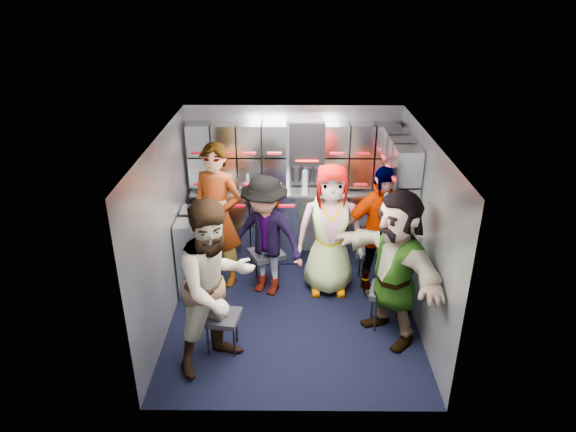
{
  "coord_description": "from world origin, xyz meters",
  "views": [
    {
      "loc": [
        -0.02,
        -4.97,
        3.61
      ],
      "look_at": [
        -0.06,
        0.35,
        1.09
      ],
      "focal_mm": 32.0,
      "sensor_mm": 36.0,
      "label": 1
    }
  ],
  "objects_px": {
    "jump_seat_mid_right": "(374,252)",
    "attendant_arc_c": "(330,230)",
    "jump_seat_center": "(328,256)",
    "attendant_arc_b": "(265,236)",
    "jump_seat_near_left": "(221,319)",
    "attendant_arc_a": "(216,287)",
    "jump_seat_mid_left": "(267,255)",
    "attendant_arc_d": "(379,232)",
    "attendant_arc_e": "(395,267)",
    "jump_seat_near_right": "(388,294)",
    "attendant_standing": "(217,216)"
  },
  "relations": [
    {
      "from": "jump_seat_mid_right",
      "to": "jump_seat_near_right",
      "type": "height_order",
      "value": "jump_seat_mid_right"
    },
    {
      "from": "jump_seat_mid_right",
      "to": "attendant_arc_c",
      "type": "xyz_separation_m",
      "value": [
        -0.58,
        -0.15,
        0.38
      ]
    },
    {
      "from": "jump_seat_center",
      "to": "attendant_standing",
      "type": "xyz_separation_m",
      "value": [
        -1.37,
        0.0,
        0.55
      ]
    },
    {
      "from": "jump_seat_mid_left",
      "to": "jump_seat_center",
      "type": "height_order",
      "value": "jump_seat_mid_left"
    },
    {
      "from": "jump_seat_mid_left",
      "to": "attendant_arc_d",
      "type": "distance_m",
      "value": 1.43
    },
    {
      "from": "jump_seat_mid_right",
      "to": "attendant_arc_a",
      "type": "xyz_separation_m",
      "value": [
        -1.76,
        -1.49,
        0.45
      ]
    },
    {
      "from": "jump_seat_mid_left",
      "to": "attendant_standing",
      "type": "bearing_deg",
      "value": 174.72
    },
    {
      "from": "attendant_arc_c",
      "to": "attendant_arc_d",
      "type": "relative_size",
      "value": 1.01
    },
    {
      "from": "jump_seat_center",
      "to": "attendant_arc_b",
      "type": "height_order",
      "value": "attendant_arc_b"
    },
    {
      "from": "jump_seat_mid_right",
      "to": "attendant_arc_a",
      "type": "distance_m",
      "value": 2.35
    },
    {
      "from": "jump_seat_mid_right",
      "to": "attendant_arc_b",
      "type": "bearing_deg",
      "value": -171.48
    },
    {
      "from": "jump_seat_near_left",
      "to": "attendant_arc_a",
      "type": "xyz_separation_m",
      "value": [
        -0.0,
        -0.18,
        0.51
      ]
    },
    {
      "from": "jump_seat_mid_left",
      "to": "attendant_arc_d",
      "type": "relative_size",
      "value": 0.31
    },
    {
      "from": "jump_seat_near_right",
      "to": "attendant_arc_a",
      "type": "height_order",
      "value": "attendant_arc_a"
    },
    {
      "from": "attendant_arc_d",
      "to": "attendant_arc_a",
      "type": "bearing_deg",
      "value": -156.32
    },
    {
      "from": "attendant_arc_d",
      "to": "attendant_arc_b",
      "type": "bearing_deg",
      "value": 167.96
    },
    {
      "from": "jump_seat_near_right",
      "to": "jump_seat_center",
      "type": "bearing_deg",
      "value": 124.05
    },
    {
      "from": "attendant_arc_d",
      "to": "jump_seat_near_right",
      "type": "bearing_deg",
      "value": -100.55
    },
    {
      "from": "jump_seat_mid_left",
      "to": "attendant_arc_a",
      "type": "xyz_separation_m",
      "value": [
        -0.41,
        -1.47,
        0.49
      ]
    },
    {
      "from": "attendant_arc_e",
      "to": "attendant_arc_a",
      "type": "bearing_deg",
      "value": -107.43
    },
    {
      "from": "attendant_standing",
      "to": "attendant_arc_b",
      "type": "height_order",
      "value": "attendant_standing"
    },
    {
      "from": "jump_seat_near_left",
      "to": "attendant_arc_a",
      "type": "relative_size",
      "value": 0.24
    },
    {
      "from": "jump_seat_mid_left",
      "to": "attendant_arc_c",
      "type": "height_order",
      "value": "attendant_arc_c"
    },
    {
      "from": "jump_seat_mid_right",
      "to": "attendant_standing",
      "type": "relative_size",
      "value": 0.27
    },
    {
      "from": "jump_seat_mid_right",
      "to": "attendant_arc_a",
      "type": "relative_size",
      "value": 0.28
    },
    {
      "from": "attendant_arc_e",
      "to": "jump_seat_mid_left",
      "type": "bearing_deg",
      "value": -157.9
    },
    {
      "from": "attendant_standing",
      "to": "attendant_arc_d",
      "type": "bearing_deg",
      "value": 14.2
    },
    {
      "from": "attendant_arc_a",
      "to": "attendant_arc_b",
      "type": "xyz_separation_m",
      "value": [
        0.41,
        1.29,
        -0.13
      ]
    },
    {
      "from": "jump_seat_near_right",
      "to": "jump_seat_mid_right",
      "type": "bearing_deg",
      "value": 91.95
    },
    {
      "from": "attendant_arc_b",
      "to": "attendant_arc_c",
      "type": "height_order",
      "value": "attendant_arc_c"
    },
    {
      "from": "jump_seat_mid_left",
      "to": "jump_seat_near_right",
      "type": "height_order",
      "value": "jump_seat_near_right"
    },
    {
      "from": "jump_seat_center",
      "to": "attendant_arc_b",
      "type": "relative_size",
      "value": 0.29
    },
    {
      "from": "jump_seat_near_left",
      "to": "attendant_arc_b",
      "type": "distance_m",
      "value": 1.24
    },
    {
      "from": "jump_seat_mid_right",
      "to": "attendant_arc_c",
      "type": "relative_size",
      "value": 0.3
    },
    {
      "from": "jump_seat_near_right",
      "to": "attendant_standing",
      "type": "relative_size",
      "value": 0.26
    },
    {
      "from": "jump_seat_mid_right",
      "to": "attendant_arc_c",
      "type": "height_order",
      "value": "attendant_arc_c"
    },
    {
      "from": "attendant_standing",
      "to": "attendant_arc_d",
      "type": "xyz_separation_m",
      "value": [
        1.95,
        -0.21,
        -0.09
      ]
    },
    {
      "from": "jump_seat_mid_left",
      "to": "jump_seat_mid_right",
      "type": "relative_size",
      "value": 1.01
    },
    {
      "from": "jump_seat_near_left",
      "to": "jump_seat_center",
      "type": "xyz_separation_m",
      "value": [
        1.18,
        1.34,
        -0.01
      ]
    },
    {
      "from": "jump_seat_center",
      "to": "attendant_arc_e",
      "type": "bearing_deg",
      "value": -60.61
    },
    {
      "from": "jump_seat_near_left",
      "to": "jump_seat_mid_left",
      "type": "bearing_deg",
      "value": 72.43
    },
    {
      "from": "jump_seat_mid_left",
      "to": "attendant_arc_c",
      "type": "distance_m",
      "value": 0.89
    },
    {
      "from": "attendant_arc_a",
      "to": "attendant_arc_c",
      "type": "distance_m",
      "value": 1.79
    },
    {
      "from": "jump_seat_center",
      "to": "attendant_arc_b",
      "type": "distance_m",
      "value": 0.9
    },
    {
      "from": "attendant_arc_b",
      "to": "attendant_arc_e",
      "type": "height_order",
      "value": "attendant_arc_e"
    },
    {
      "from": "jump_seat_mid_left",
      "to": "attendant_arc_e",
      "type": "bearing_deg",
      "value": -36.67
    },
    {
      "from": "jump_seat_center",
      "to": "attendant_arc_c",
      "type": "distance_m",
      "value": 0.49
    },
    {
      "from": "attendant_arc_b",
      "to": "attendant_arc_e",
      "type": "distance_m",
      "value": 1.63
    },
    {
      "from": "attendant_arc_a",
      "to": "attendant_arc_d",
      "type": "relative_size",
      "value": 1.09
    },
    {
      "from": "jump_seat_near_right",
      "to": "jump_seat_near_left",
      "type": "bearing_deg",
      "value": -166.2
    }
  ]
}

